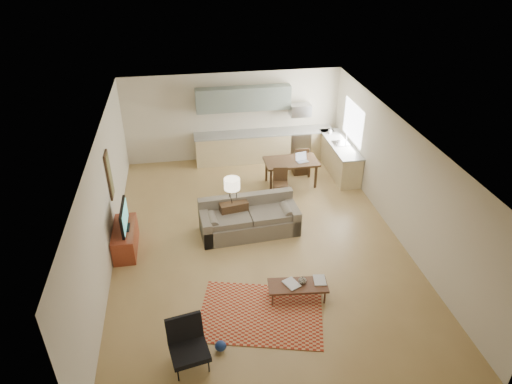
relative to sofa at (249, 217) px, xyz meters
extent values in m
plane|color=#9C7C48|center=(0.15, -0.39, -0.42)|extent=(9.00, 9.00, 0.00)
plane|color=white|center=(0.15, -0.39, 2.28)|extent=(9.00, 9.00, 0.00)
plane|color=beige|center=(0.15, 4.11, 0.93)|extent=(6.50, 0.00, 6.50)
plane|color=beige|center=(0.15, -4.89, 0.93)|extent=(6.50, 0.00, 6.50)
plane|color=beige|center=(-3.10, -0.39, 0.93)|extent=(0.00, 9.00, 9.00)
plane|color=beige|center=(3.40, -0.39, 0.93)|extent=(0.00, 9.00, 9.00)
cube|color=#A5A8AD|center=(2.15, 3.79, 0.03)|extent=(0.62, 0.62, 0.90)
cube|color=#A5A8AD|center=(2.15, 3.81, 1.13)|extent=(0.62, 0.40, 0.35)
cube|color=slate|center=(0.45, 3.94, 1.53)|extent=(2.80, 0.34, 0.70)
cube|color=white|center=(3.38, 2.61, 1.13)|extent=(0.02, 1.40, 1.05)
cube|color=maroon|center=(-0.19, -2.68, -0.41)|extent=(2.63, 2.12, 0.02)
imported|color=maroon|center=(0.35, -2.40, -0.05)|extent=(0.49, 0.51, 0.03)
imported|color=navy|center=(0.92, -2.32, -0.06)|extent=(0.32, 0.38, 0.02)
imported|color=black|center=(0.69, -2.34, 0.01)|extent=(0.18, 0.18, 0.16)
imported|color=beige|center=(2.98, 3.33, 0.60)|extent=(0.12, 0.13, 0.19)
camera|label=1|loc=(-1.32, -8.84, 5.97)|focal=32.00mm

